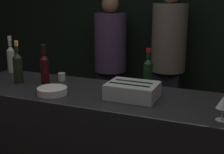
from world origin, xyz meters
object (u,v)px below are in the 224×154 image
Objects in this scene: candle_votive at (62,77)px; red_wine_bottle_burgundy at (148,71)px; person_blond_tee at (168,57)px; bowl_white at (52,91)px; ice_bin_with_bottles at (132,90)px; white_wine_bottle at (11,57)px; red_wine_bottle_black_foil at (45,67)px; wine_glass at (223,103)px; champagne_bottle at (18,66)px; person_in_hoodie at (110,58)px.

red_wine_bottle_burgundy is at bearing 7.02° from candle_votive.
bowl_white is at bearing 131.34° from person_blond_tee.
ice_bin_with_bottles is 1.33m from white_wine_bottle.
ice_bin_with_bottles is at bearing -5.42° from red_wine_bottle_black_foil.
red_wine_bottle_black_foil is at bearing 169.24° from wine_glass.
bowl_white is 0.33m from red_wine_bottle_black_foil.
white_wine_bottle reaches higher than red_wine_bottle_burgundy.
bowl_white is 0.75m from red_wine_bottle_burgundy.
person_in_hoodie is (0.17, 1.55, -0.20)m from champagne_bottle.
candle_votive is 0.21× the size of red_wine_bottle_burgundy.
wine_glass is 1.42m from red_wine_bottle_black_foil.
person_blond_tee is (-0.71, 1.75, -0.09)m from wine_glass.
person_blond_tee is (1.20, 1.27, -0.13)m from white_wine_bottle.
wine_glass is 0.09× the size of person_in_hoodie.
red_wine_bottle_black_foil reaches higher than candle_votive.
candle_votive is at bearing 111.47° from bowl_white.
bowl_white is 0.12× the size of person_blond_tee.
red_wine_bottle_burgundy is (1.02, 0.29, -0.01)m from champagne_bottle.
champagne_bottle is 1.57m from person_in_hoodie.
wine_glass is at bearing 168.82° from person_blond_tee.
white_wine_bottle is at bearing 149.25° from bowl_white.
person_blond_tee is (-0.10, 1.56, -0.05)m from ice_bin_with_bottles.
champagne_bottle reaches higher than ice_bin_with_bottles.
ice_bin_with_bottles is at bearing -94.44° from red_wine_bottle_burgundy.
ice_bin_with_bottles is at bearing -12.53° from white_wine_bottle.
bowl_white is 1.77m from person_blond_tee.
ice_bin_with_bottles is at bearing -0.76° from champagne_bottle.
ice_bin_with_bottles is 0.31m from red_wine_bottle_burgundy.
red_wine_bottle_burgundy is (-0.59, 0.49, 0.03)m from wine_glass.
person_in_hoodie is at bearing 69.85° from white_wine_bottle.
bowl_white is at bearing -165.39° from ice_bin_with_bottles.
white_wine_bottle reaches higher than ice_bin_with_bottles.
white_wine_bottle is at bearing 92.81° from person_in_hoodie.
wine_glass is at bearing -17.25° from ice_bin_with_bottles.
person_in_hoodie is (-0.85, 1.26, -0.19)m from red_wine_bottle_burgundy.
candle_votive is at bearing 62.44° from red_wine_bottle_black_foil.
champagne_bottle is (-0.29, -0.20, 0.11)m from candle_votive.
candle_votive is at bearing -7.58° from white_wine_bottle.
ice_bin_with_bottles reaches higher than candle_votive.
champagne_bottle is (-1.00, 0.01, 0.08)m from ice_bin_with_bottles.
red_wine_bottle_burgundy is at bearing 140.28° from wine_glass.
person_blond_tee is at bearing 65.38° from red_wine_bottle_black_foil.
champagne_bottle is at bearing -164.30° from red_wine_bottle_burgundy.
person_blond_tee is (0.90, 1.55, -0.13)m from champagne_bottle.
candle_votive is at bearing 163.46° from ice_bin_with_bottles.
person_in_hoodie is at bearing 92.05° from red_wine_bottle_black_foil.
person_blond_tee is at bearing 46.57° from white_wine_bottle.
white_wine_bottle is at bearing 103.28° from person_blond_tee.
champagne_bottle reaches higher than red_wine_bottle_burgundy.
red_wine_bottle_black_foil is (-1.39, 0.26, 0.03)m from wine_glass.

